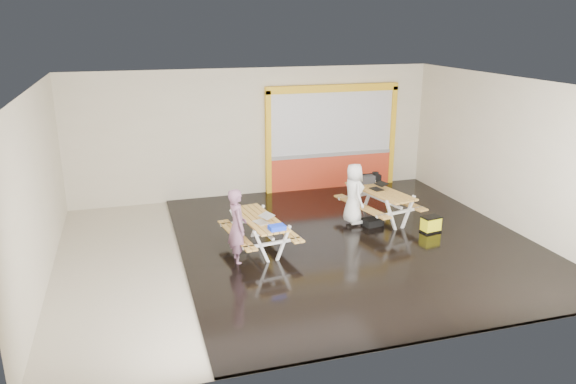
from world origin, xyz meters
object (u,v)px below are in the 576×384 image
object	(u,v)px
toolbox	(366,179)
fluke_bag	(431,224)
laptop_right	(378,187)
blue_pouch	(277,227)
dark_case	(372,222)
backpack	(375,181)
person_right	(354,193)
picnic_table_left	(259,226)
person_left	(237,227)
picnic_table_right	(380,198)
laptop_left	(263,220)

from	to	relation	value
toolbox	fluke_bag	bearing A→B (deg)	-63.97
laptop_right	toolbox	size ratio (longest dim) A/B	0.97
blue_pouch	dark_case	xyz separation A→B (m)	(2.71, 1.34, -0.65)
backpack	dark_case	size ratio (longest dim) A/B	1.02
person_right	fluke_bag	size ratio (longest dim) A/B	3.00
picnic_table_left	person_left	distance (m)	0.75
picnic_table_left	fluke_bag	distance (m)	4.01
picnic_table_right	laptop_right	size ratio (longest dim) A/B	5.25
laptop_right	backpack	xyz separation A→B (m)	(0.34, 0.89, -0.12)
picnic_table_left	picnic_table_right	size ratio (longest dim) A/B	0.90
person_left	laptop_left	world-z (taller)	person_left
picnic_table_right	blue_pouch	distance (m)	3.48
picnic_table_right	laptop_right	bearing A→B (deg)	90.54
person_right	laptop_right	xyz separation A→B (m)	(0.75, 0.25, 0.02)
toolbox	backpack	size ratio (longest dim) A/B	0.96
dark_case	fluke_bag	size ratio (longest dim) A/B	0.92
picnic_table_left	blue_pouch	xyz separation A→B (m)	(0.18, -0.76, 0.22)
picnic_table_left	person_left	xyz separation A→B (m)	(-0.56, -0.46, 0.21)
laptop_right	toolbox	xyz separation A→B (m)	(-0.08, 0.55, 0.05)
picnic_table_right	laptop_right	world-z (taller)	laptop_right
fluke_bag	picnic_table_right	bearing A→B (deg)	125.12
picnic_table_left	person_right	bearing A→B (deg)	17.55
picnic_table_left	backpack	distance (m)	4.04
laptop_right	dark_case	world-z (taller)	laptop_right
person_right	backpack	size ratio (longest dim) A/B	3.18
person_right	dark_case	world-z (taller)	person_right
fluke_bag	toolbox	bearing A→B (deg)	116.03
laptop_right	backpack	size ratio (longest dim) A/B	0.94
person_left	picnic_table_right	bearing A→B (deg)	-71.89
picnic_table_left	person_right	distance (m)	2.60
laptop_left	laptop_right	bearing A→B (deg)	22.11
person_left	laptop_left	size ratio (longest dim) A/B	3.42
person_left	backpack	world-z (taller)	person_left
backpack	laptop_left	bearing A→B (deg)	-148.26
fluke_bag	blue_pouch	bearing A→B (deg)	-171.33
picnic_table_right	fluke_bag	bearing A→B (deg)	-54.88
person_right	toolbox	size ratio (longest dim) A/B	3.30
toolbox	backpack	distance (m)	0.57
picnic_table_left	laptop_left	bearing A→B (deg)	-86.15
person_right	backpack	bearing A→B (deg)	-45.06
person_left	toolbox	xyz separation A→B (m)	(3.69, 2.04, 0.11)
picnic_table_left	blue_pouch	bearing A→B (deg)	-76.83
picnic_table_right	picnic_table_left	bearing A→B (deg)	-163.88
picnic_table_left	blue_pouch	size ratio (longest dim) A/B	6.31
picnic_table_right	backpack	xyz separation A→B (m)	(0.34, 0.99, 0.12)
person_right	toolbox	world-z (taller)	person_right
blue_pouch	fluke_bag	xyz separation A→B (m)	(3.81, 0.58, -0.56)
blue_pouch	toolbox	world-z (taller)	toolbox
picnic_table_left	laptop_right	bearing A→B (deg)	17.76
person_left	backpack	distance (m)	4.75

